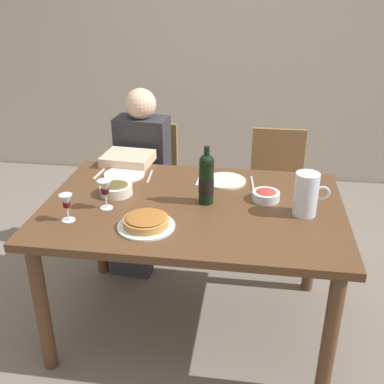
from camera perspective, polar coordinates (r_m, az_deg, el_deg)
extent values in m
plane|color=slate|center=(2.75, 0.12, -15.82)|extent=(8.00, 8.00, 0.00)
cube|color=beige|center=(4.33, 4.64, 19.81)|extent=(8.00, 0.10, 2.80)
cube|color=brown|center=(2.33, 0.13, -1.94)|extent=(1.50, 1.00, 0.04)
cylinder|color=brown|center=(2.38, -18.08, -13.57)|extent=(0.07, 0.07, 0.72)
cylinder|color=brown|center=(2.21, 16.70, -16.87)|extent=(0.07, 0.07, 0.72)
cylinder|color=brown|center=(3.02, -11.43, -3.88)|extent=(0.07, 0.07, 0.72)
cylinder|color=brown|center=(2.89, 14.71, -5.70)|extent=(0.07, 0.07, 0.72)
cylinder|color=black|center=(2.29, 1.78, 1.03)|extent=(0.08, 0.08, 0.21)
sphere|color=black|center=(2.25, 1.82, 3.76)|extent=(0.08, 0.08, 0.08)
cylinder|color=black|center=(2.23, 1.83, 4.82)|extent=(0.03, 0.03, 0.07)
cylinder|color=black|center=(2.30, 1.78, 0.80)|extent=(0.08, 0.08, 0.07)
cylinder|color=silver|center=(2.24, 13.93, -0.26)|extent=(0.11, 0.11, 0.21)
cylinder|color=silver|center=(2.26, 13.83, -1.14)|extent=(0.10, 0.10, 0.13)
torus|color=silver|center=(2.25, 15.86, -0.13)|extent=(0.07, 0.01, 0.07)
cylinder|color=silver|center=(2.12, -5.69, -4.22)|extent=(0.27, 0.27, 0.01)
cylinder|color=#C18E47|center=(2.11, -5.71, -3.69)|extent=(0.21, 0.21, 0.03)
ellipsoid|color=#9E6028|center=(2.10, -5.74, -3.13)|extent=(0.19, 0.19, 0.02)
cylinder|color=silver|center=(2.38, 9.14, -0.48)|extent=(0.14, 0.14, 0.05)
ellipsoid|color=#B2382D|center=(2.38, 9.16, -0.14)|extent=(0.12, 0.12, 0.03)
cylinder|color=silver|center=(2.45, -9.37, 0.31)|extent=(0.17, 0.17, 0.05)
ellipsoid|color=brown|center=(2.44, -9.40, 0.70)|extent=(0.14, 0.14, 0.04)
cylinder|color=silver|center=(2.32, -10.53, -1.93)|extent=(0.06, 0.06, 0.00)
cylinder|color=silver|center=(2.30, -10.61, -1.05)|extent=(0.01, 0.01, 0.07)
cone|color=silver|center=(2.27, -10.75, 0.59)|extent=(0.07, 0.07, 0.07)
cylinder|color=#470A14|center=(2.28, -10.71, 0.14)|extent=(0.04, 0.04, 0.02)
cylinder|color=silver|center=(2.24, -15.03, -3.38)|extent=(0.06, 0.06, 0.00)
cylinder|color=silver|center=(2.23, -15.13, -2.59)|extent=(0.01, 0.01, 0.07)
cone|color=silver|center=(2.20, -15.32, -1.08)|extent=(0.06, 0.06, 0.06)
cylinder|color=#470A14|center=(2.21, -15.27, -1.51)|extent=(0.03, 0.03, 0.02)
cylinder|color=white|center=(2.68, -8.39, 2.15)|extent=(0.23, 0.23, 0.01)
cylinder|color=silver|center=(2.57, 4.15, 1.39)|extent=(0.23, 0.23, 0.01)
cube|color=silver|center=(2.72, -11.42, 2.25)|extent=(0.03, 0.16, 0.00)
cube|color=silver|center=(2.64, -5.26, 1.91)|extent=(0.02, 0.18, 0.00)
cube|color=silver|center=(2.57, 7.48, 1.12)|extent=(0.03, 0.18, 0.00)
cube|color=silver|center=(2.59, 0.84, 1.52)|extent=(0.02, 0.16, 0.00)
cube|color=olive|center=(3.25, -5.71, 0.67)|extent=(0.43, 0.43, 0.02)
cube|color=olive|center=(3.33, -4.87, 5.25)|extent=(0.36, 0.06, 0.40)
cylinder|color=olive|center=(3.27, -9.30, -4.02)|extent=(0.04, 0.04, 0.45)
cylinder|color=olive|center=(3.16, -3.55, -4.74)|extent=(0.04, 0.04, 0.45)
cylinder|color=olive|center=(3.55, -7.30, -1.42)|extent=(0.04, 0.04, 0.45)
cylinder|color=olive|center=(3.45, -1.98, -2.00)|extent=(0.04, 0.04, 0.45)
cube|color=#2D2D33|center=(3.11, -6.08, 4.72)|extent=(0.36, 0.23, 0.50)
sphere|color=beige|center=(3.01, -6.38, 10.79)|extent=(0.20, 0.20, 0.20)
cube|color=#33333D|center=(3.05, -7.00, -0.92)|extent=(0.34, 0.40, 0.14)
cube|color=#33333D|center=(3.05, -7.67, -6.68)|extent=(0.28, 0.14, 0.40)
cube|color=beige|center=(2.84, -7.93, 4.10)|extent=(0.31, 0.26, 0.06)
cube|color=olive|center=(3.15, 10.34, -0.44)|extent=(0.40, 0.40, 0.02)
cube|color=olive|center=(3.24, 10.55, 4.32)|extent=(0.36, 0.03, 0.40)
cylinder|color=olive|center=(3.11, 6.93, -5.51)|extent=(0.04, 0.04, 0.45)
cylinder|color=olive|center=(3.12, 13.20, -5.85)|extent=(0.04, 0.04, 0.45)
cylinder|color=olive|center=(3.40, 7.11, -2.60)|extent=(0.04, 0.04, 0.45)
cylinder|color=olive|center=(3.42, 12.82, -2.93)|extent=(0.04, 0.04, 0.45)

